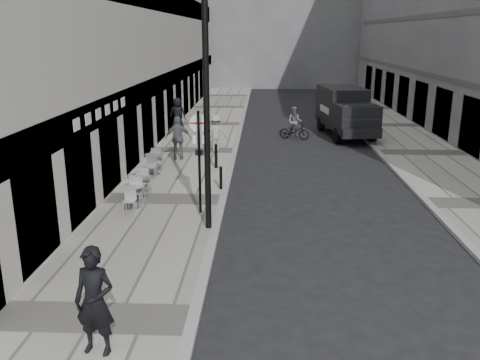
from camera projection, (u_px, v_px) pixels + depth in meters
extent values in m
cube|color=#9E9A8F|center=(194.00, 151.00, 24.92)|extent=(4.00, 60.00, 0.12)
cube|color=#9E9A8F|center=(421.00, 153.00, 24.44)|extent=(4.00, 60.00, 0.12)
imported|color=black|center=(95.00, 301.00, 8.84)|extent=(0.80, 0.58, 2.01)
cylinder|color=black|center=(199.00, 163.00, 15.77)|extent=(0.08, 0.08, 3.25)
cylinder|color=white|center=(198.00, 123.00, 15.42)|extent=(0.56, 0.08, 0.56)
cube|color=#B21414|center=(198.00, 123.00, 15.40)|extent=(0.51, 0.06, 0.06)
cube|color=white|center=(199.00, 139.00, 15.59)|extent=(0.39, 0.06, 0.26)
cylinder|color=black|center=(207.00, 116.00, 14.03)|extent=(0.18, 0.18, 6.57)
cylinder|color=black|center=(221.00, 179.00, 18.52)|extent=(0.11, 0.11, 0.81)
cylinder|color=black|center=(216.00, 157.00, 21.43)|extent=(0.13, 0.13, 0.97)
cylinder|color=black|center=(338.00, 136.00, 26.85)|extent=(0.41, 0.88, 0.84)
cylinder|color=black|center=(372.00, 135.00, 27.01)|extent=(0.41, 0.88, 0.84)
cylinder|color=black|center=(321.00, 124.00, 30.28)|extent=(0.41, 0.88, 0.84)
cylinder|color=black|center=(351.00, 124.00, 30.44)|extent=(0.41, 0.88, 0.84)
cube|color=black|center=(341.00, 105.00, 29.22)|extent=(2.60, 4.04, 2.11)
cube|color=black|center=(356.00, 119.00, 26.58)|extent=(2.34, 2.16, 1.48)
cube|color=#1E2328|center=(362.00, 113.00, 25.71)|extent=(1.88, 0.62, 0.78)
imported|color=black|center=(294.00, 131.00, 27.95)|extent=(1.75, 1.02, 0.87)
imported|color=slate|center=(295.00, 122.00, 27.80)|extent=(0.94, 0.82, 1.64)
imported|color=#595A5F|center=(178.00, 138.00, 22.72)|extent=(1.22, 0.65, 1.98)
imported|color=gray|center=(216.00, 133.00, 24.56)|extent=(1.15, 0.68, 1.75)
imported|color=black|center=(177.00, 115.00, 29.45)|extent=(0.96, 0.64, 1.94)
cylinder|color=#B2B2B4|center=(155.00, 174.00, 20.56)|extent=(0.48, 0.48, 0.03)
cylinder|color=#B2B2B4|center=(154.00, 165.00, 20.45)|extent=(0.07, 0.07, 0.81)
cylinder|color=#B2B2B4|center=(154.00, 155.00, 20.33)|extent=(0.76, 0.76, 0.03)
cylinder|color=silver|center=(141.00, 200.00, 17.38)|extent=(0.50, 0.50, 0.03)
cylinder|color=silver|center=(140.00, 188.00, 17.27)|extent=(0.07, 0.07, 0.84)
cylinder|color=silver|center=(139.00, 176.00, 17.15)|extent=(0.80, 0.80, 0.03)
cylinder|color=silver|center=(135.00, 208.00, 16.61)|extent=(0.44, 0.44, 0.03)
cylinder|color=silver|center=(134.00, 197.00, 16.50)|extent=(0.06, 0.06, 0.74)
cylinder|color=silver|center=(134.00, 186.00, 16.40)|extent=(0.70, 0.70, 0.03)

